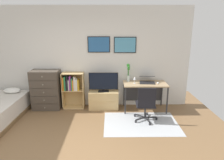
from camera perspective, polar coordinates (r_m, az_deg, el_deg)
The scene contains 13 objects.
ground_plane at distance 3.85m, azimuth -15.04°, elevation -20.29°, with size 7.20×7.20×0.00m, color brown.
wall_back_with_posters at distance 5.59m, azimuth -9.80°, elevation 6.22°, with size 6.12×0.09×2.70m.
area_rug at distance 4.85m, azimuth 8.13°, elevation -11.93°, with size 1.70×1.20×0.01m, color #B2B7BC.
dresser at distance 5.71m, azimuth -18.01°, elevation -2.64°, with size 0.74×0.46×1.06m.
bookshelf at distance 5.58m, azimuth -11.12°, elevation -1.92°, with size 0.58×0.30×0.98m.
tv_stand at distance 5.56m, azimuth -2.35°, elevation -5.51°, with size 0.79×0.41×0.48m.
television at distance 5.38m, azimuth -2.41°, elevation -0.63°, with size 0.78×0.16×0.52m.
desk at distance 5.48m, azimuth 9.07°, elevation -1.95°, with size 1.12×0.63×0.74m.
office_chair at distance 4.78m, azimuth 9.52°, elevation -6.48°, with size 0.56×0.58×0.86m.
laptop at distance 5.44m, azimuth 9.84°, elevation 0.07°, with size 0.43×0.46×0.17m.
computer_mouse at distance 5.38m, azimuth 12.78°, elevation -0.81°, with size 0.06×0.10×0.03m, color silver.
bamboo_vase at distance 5.43m, azimuth 4.61°, elevation 2.36°, with size 0.09×0.10×0.48m.
wine_glass at distance 5.26m, azimuth 6.40°, elevation 0.43°, with size 0.07×0.07×0.18m.
Camera 1 is at (0.91, -3.03, 2.20)m, focal length 32.54 mm.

